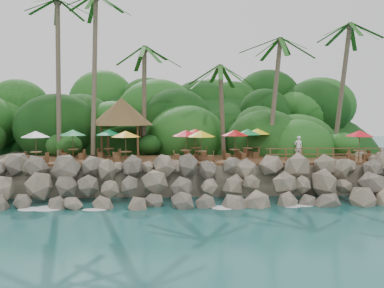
{
  "coord_description": "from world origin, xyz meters",
  "views": [
    {
      "loc": [
        -1.26,
        -23.76,
        5.79
      ],
      "look_at": [
        0.0,
        6.0,
        3.4
      ],
      "focal_mm": 38.05,
      "sensor_mm": 36.0,
      "label": 1
    }
  ],
  "objects": [
    {
      "name": "palms",
      "position": [
        -0.05,
        8.6,
        12.31
      ],
      "size": [
        28.39,
        7.29,
        14.18
      ],
      "color": "brown",
      "rests_on": "ground"
    },
    {
      "name": "palapa",
      "position": [
        -5.56,
        9.4,
        5.79
      ],
      "size": [
        5.05,
        5.05,
        4.6
      ],
      "color": "brown",
      "rests_on": "ground"
    },
    {
      "name": "foam_line",
      "position": [
        0.0,
        0.3,
        0.03
      ],
      "size": [
        25.2,
        0.8,
        0.06
      ],
      "color": "white",
      "rests_on": "ground"
    },
    {
      "name": "ground",
      "position": [
        0.0,
        0.0,
        0.0
      ],
      "size": [
        140.0,
        140.0,
        0.0
      ],
      "primitive_type": "plane",
      "color": "#19514F",
      "rests_on": "ground"
    },
    {
      "name": "terrace",
      "position": [
        0.0,
        6.0,
        2.2
      ],
      "size": [
        26.0,
        5.0,
        0.2
      ],
      "primitive_type": "cube",
      "color": "brown",
      "rests_on": "land_base"
    },
    {
      "name": "jungle_hill",
      "position": [
        0.0,
        23.5,
        0.0
      ],
      "size": [
        44.8,
        28.0,
        15.4
      ],
      "primitive_type": "ellipsoid",
      "color": "#143811",
      "rests_on": "ground"
    },
    {
      "name": "land_base",
      "position": [
        0.0,
        16.0,
        1.05
      ],
      "size": [
        32.0,
        25.2,
        2.1
      ],
      "primitive_type": "cube",
      "color": "gray",
      "rests_on": "ground"
    },
    {
      "name": "dining_clusters",
      "position": [
        -0.51,
        5.75,
        4.09
      ],
      "size": [
        24.59,
        5.2,
        2.16
      ],
      "color": "brown",
      "rests_on": "terrace"
    },
    {
      "name": "waiter",
      "position": [
        8.0,
        6.24,
        3.13
      ],
      "size": [
        0.62,
        0.42,
        1.66
      ],
      "primitive_type": "imported",
      "rotation": [
        0.0,
        0.0,
        3.11
      ],
      "color": "white",
      "rests_on": "terrace"
    },
    {
      "name": "seawall",
      "position": [
        0.0,
        2.0,
        1.15
      ],
      "size": [
        29.0,
        4.0,
        2.3
      ],
      "primitive_type": null,
      "color": "gray",
      "rests_on": "ground"
    },
    {
      "name": "jungle_foliage",
      "position": [
        0.0,
        15.0,
        0.0
      ],
      "size": [
        44.0,
        16.0,
        12.0
      ],
      "primitive_type": null,
      "color": "#143811",
      "rests_on": "ground"
    },
    {
      "name": "railing",
      "position": [
        9.1,
        3.65,
        2.91
      ],
      "size": [
        8.3,
        0.1,
        1.0
      ],
      "color": "brown",
      "rests_on": "terrace"
    }
  ]
}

